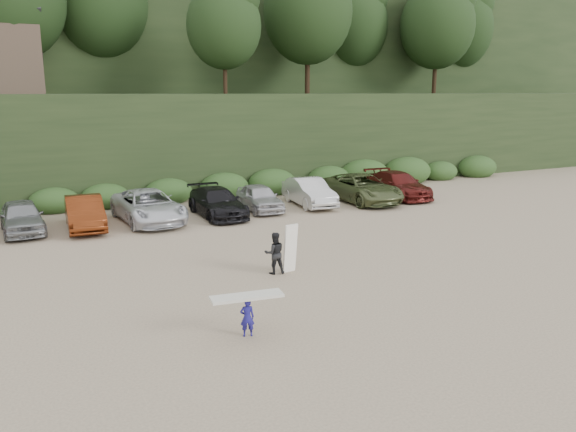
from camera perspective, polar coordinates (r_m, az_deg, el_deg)
ground at (r=20.28m, az=4.83°, el=-5.13°), size 120.00×120.00×0.00m
hillside_backdrop at (r=53.65m, az=-16.08°, el=17.49°), size 90.00×41.50×28.00m
parked_cars at (r=27.57m, az=-15.96°, el=0.78°), size 34.31×5.99×1.57m
child_surfer at (r=14.47m, az=-4.18°, el=-9.33°), size 1.90×0.74×1.11m
adult_surfer at (r=19.26m, az=-1.22°, el=-3.74°), size 1.21×0.68×1.72m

